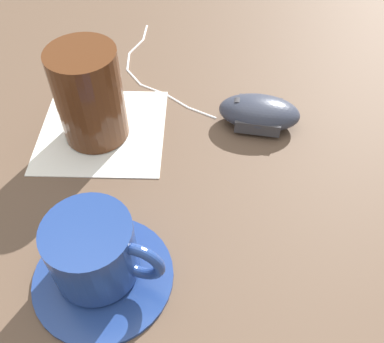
{
  "coord_description": "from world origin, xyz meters",
  "views": [
    {
      "loc": [
        0.3,
        0.1,
        0.37
      ],
      "look_at": [
        0.01,
        0.05,
        0.03
      ],
      "focal_mm": 40.0,
      "sensor_mm": 36.0,
      "label": 1
    }
  ],
  "objects_px": {
    "drinking_glass": "(89,96)",
    "computer_mouse": "(259,112)",
    "coffee_cup": "(95,251)",
    "saucer": "(103,276)"
  },
  "relations": [
    {
      "from": "computer_mouse",
      "to": "drinking_glass",
      "type": "xyz_separation_m",
      "value": [
        0.05,
        -0.19,
        0.04
      ]
    },
    {
      "from": "coffee_cup",
      "to": "saucer",
      "type": "bearing_deg",
      "value": 35.56
    },
    {
      "from": "coffee_cup",
      "to": "drinking_glass",
      "type": "height_order",
      "value": "drinking_glass"
    },
    {
      "from": "drinking_glass",
      "to": "computer_mouse",
      "type": "bearing_deg",
      "value": 104.62
    },
    {
      "from": "saucer",
      "to": "computer_mouse",
      "type": "height_order",
      "value": "computer_mouse"
    },
    {
      "from": "saucer",
      "to": "computer_mouse",
      "type": "distance_m",
      "value": 0.27
    },
    {
      "from": "saucer",
      "to": "coffee_cup",
      "type": "height_order",
      "value": "coffee_cup"
    },
    {
      "from": "coffee_cup",
      "to": "drinking_glass",
      "type": "xyz_separation_m",
      "value": [
        -0.18,
        -0.06,
        0.02
      ]
    },
    {
      "from": "coffee_cup",
      "to": "drinking_glass",
      "type": "distance_m",
      "value": 0.19
    },
    {
      "from": "coffee_cup",
      "to": "drinking_glass",
      "type": "relative_size",
      "value": 0.94
    }
  ]
}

